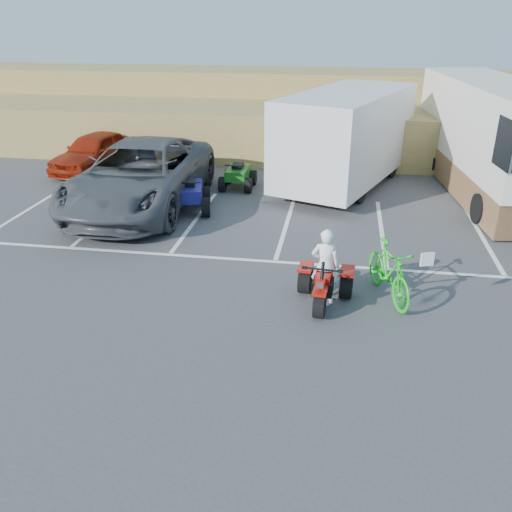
# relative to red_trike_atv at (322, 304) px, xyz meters

# --- Properties ---
(ground) EXTENTS (100.00, 100.00, 0.00)m
(ground) POSITION_rel_red_trike_atv_xyz_m (-1.25, -0.47, 0.00)
(ground) COLOR #3D3D40
(ground) RESTS_ON ground
(parking_stripes) EXTENTS (28.00, 5.16, 0.01)m
(parking_stripes) POSITION_rel_red_trike_atv_xyz_m (-0.39, 3.60, 0.00)
(parking_stripes) COLOR white
(parking_stripes) RESTS_ON ground
(grass_embankment) EXTENTS (40.00, 8.50, 3.10)m
(grass_embankment) POSITION_rel_red_trike_atv_xyz_m (-1.25, 15.01, 1.42)
(grass_embankment) COLOR olive
(grass_embankment) RESTS_ON ground
(red_trike_atv) EXTENTS (1.31, 1.67, 1.03)m
(red_trike_atv) POSITION_rel_red_trike_atv_xyz_m (0.00, 0.00, 0.00)
(red_trike_atv) COLOR #9E1109
(red_trike_atv) RESTS_ON ground
(rider) EXTENTS (0.62, 0.44, 1.63)m
(rider) POSITION_rel_red_trike_atv_xyz_m (0.01, 0.15, 0.82)
(rider) COLOR white
(rider) RESTS_ON ground
(green_dirt_bike) EXTENTS (1.25, 2.13, 1.24)m
(green_dirt_bike) POSITION_rel_red_trike_atv_xyz_m (1.34, 0.50, 0.62)
(green_dirt_bike) COLOR #14BF19
(green_dirt_bike) RESTS_ON ground
(grey_pickup) EXTENTS (3.33, 7.17, 1.99)m
(grey_pickup) POSITION_rel_red_trike_atv_xyz_m (-5.93, 5.46, 1.00)
(grey_pickup) COLOR #43454B
(grey_pickup) RESTS_ON ground
(red_car) EXTENTS (2.45, 4.48, 1.45)m
(red_car) POSITION_rel_red_trike_atv_xyz_m (-9.21, 9.30, 0.72)
(red_car) COLOR maroon
(red_car) RESTS_ON ground
(cargo_trailer) EXTENTS (4.98, 7.41, 3.21)m
(cargo_trailer) POSITION_rel_red_trike_atv_xyz_m (0.33, 8.90, 1.74)
(cargo_trailer) COLOR silver
(cargo_trailer) RESTS_ON ground
(rv_motorhome) EXTENTS (3.52, 10.03, 3.53)m
(rv_motorhome) POSITION_rel_red_trike_atv_xyz_m (5.06, 9.08, 1.53)
(rv_motorhome) COLOR silver
(rv_motorhome) RESTS_ON ground
(quad_atv_blue) EXTENTS (1.62, 1.95, 1.11)m
(quad_atv_blue) POSITION_rel_red_trike_atv_xyz_m (-4.35, 5.27, 0.00)
(quad_atv_blue) COLOR navy
(quad_atv_blue) RESTS_ON ground
(quad_atv_green) EXTENTS (1.11, 1.49, 0.97)m
(quad_atv_green) POSITION_rel_red_trike_atv_xyz_m (-3.32, 7.84, 0.00)
(quad_atv_green) COLOR #155C16
(quad_atv_green) RESTS_ON ground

